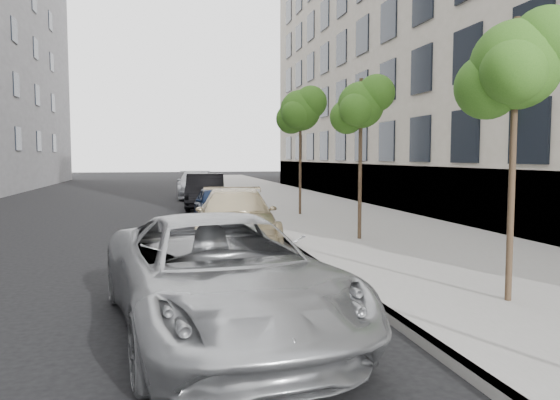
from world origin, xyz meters
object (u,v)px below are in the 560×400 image
object	(u,v)px
sedan_black	(205,191)
tree_near	(517,65)
sedan_rear	(196,185)
tree_mid	(362,105)
sedan_blue	(217,204)
minivan	(219,275)
tree_far	(301,110)
suv	(236,218)

from	to	relation	value
sedan_black	tree_near	bearing A→B (deg)	-74.34
sedan_rear	tree_mid	bearing A→B (deg)	-77.59
sedan_blue	minivan	bearing A→B (deg)	-95.06
minivan	sedan_black	xyz separation A→B (m)	(1.17, 17.65, 0.01)
minivan	sedan_blue	distance (m)	12.26
tree_near	sedan_blue	size ratio (longest dim) A/B	1.15
tree_far	sedan_blue	bearing A→B (deg)	-163.39
tree_near	suv	distance (m)	8.25
tree_mid	tree_far	bearing A→B (deg)	90.00
suv	sedan_black	xyz separation A→B (m)	(0.01, 10.51, 0.05)
tree_near	suv	world-z (taller)	tree_near
suv	sedan_rear	size ratio (longest dim) A/B	0.96
sedan_black	sedan_rear	size ratio (longest dim) A/B	0.90
tree_far	sedan_rear	size ratio (longest dim) A/B	0.92
tree_far	minivan	xyz separation A→B (m)	(-4.50, -13.20, -3.33)
tree_near	sedan_rear	world-z (taller)	tree_near
minivan	sedan_rear	bearing A→B (deg)	78.73
minivan	tree_near	bearing A→B (deg)	-5.93
tree_near	tree_mid	world-z (taller)	tree_near
tree_far	sedan_black	xyz separation A→B (m)	(-3.33, 4.45, -3.32)
sedan_black	tree_far	bearing A→B (deg)	-48.34
tree_mid	minivan	size ratio (longest dim) A/B	0.78
minivan	sedan_rear	size ratio (longest dim) A/B	1.06
sedan_blue	sedan_black	world-z (taller)	sedan_black
sedan_blue	sedan_black	bearing A→B (deg)	90.41
tree_far	suv	bearing A→B (deg)	-118.80
tree_near	sedan_blue	world-z (taller)	tree_near
tree_near	sedan_black	xyz separation A→B (m)	(-3.33, 17.45, -2.93)
tree_near	tree_far	size ratio (longest dim) A/B	0.90
minivan	sedan_rear	distance (m)	24.05
tree_near	tree_far	world-z (taller)	tree_far
suv	tree_near	bearing A→B (deg)	-59.32
tree_mid	sedan_rear	distance (m)	17.88
tree_far	sedan_blue	distance (m)	4.90
tree_mid	minivan	distance (m)	8.59
tree_near	sedan_blue	xyz separation A→B (m)	(-3.33, 12.01, -3.06)
tree_mid	sedan_black	xyz separation A→B (m)	(-3.33, 10.95, -2.93)
tree_near	sedan_rear	distance (m)	24.23
tree_near	minivan	size ratio (longest dim) A/B	0.79
tree_near	tree_far	xyz separation A→B (m)	(0.00, 13.00, 0.39)
minivan	suv	world-z (taller)	minivan
suv	sedan_rear	xyz separation A→B (m)	(0.01, 16.88, 0.03)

